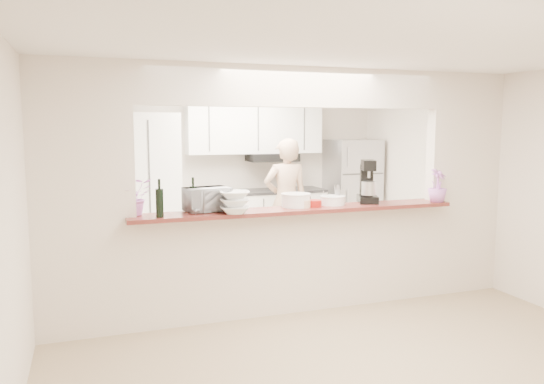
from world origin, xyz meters
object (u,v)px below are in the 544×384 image
toaster_oven (207,199)px  person (286,202)px  stand_mixer (368,183)px  refrigerator (352,192)px

toaster_oven → person: 2.40m
toaster_oven → stand_mixer: stand_mixer is taller
refrigerator → toaster_oven: 3.96m
toaster_oven → person: bearing=39.1°
toaster_oven → stand_mixer: (1.78, 0.01, 0.09)m
refrigerator → person: (-1.45, -0.78, 0.02)m
toaster_oven → stand_mixer: 1.78m
refrigerator → toaster_oven: bearing=-138.8°
refrigerator → person: 1.64m
stand_mixer → person: bearing=98.0°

